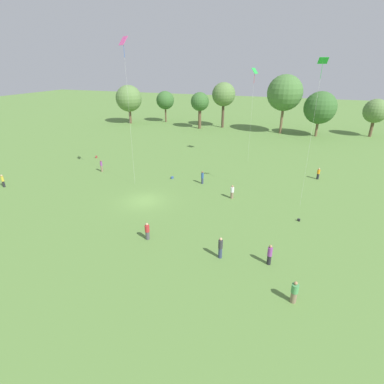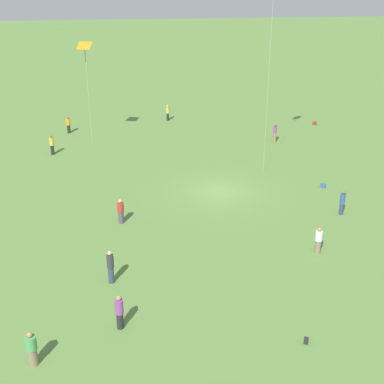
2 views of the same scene
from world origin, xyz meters
The scene contains 23 objects.
ground_plane centered at (0.00, 0.00, 0.00)m, with size 240.00×240.00×0.00m, color #5B843D.
tree_0 centered at (-26.55, 41.42, 6.26)m, with size 6.55×6.55×9.57m.
tree_1 centered at (-18.67, 46.43, 5.59)m, with size 4.64×4.64×7.94m.
tree_2 centered at (-7.36, 41.36, 6.16)m, with size 4.27×4.27×8.42m.
tree_3 centered at (-2.49, 44.50, 7.73)m, with size 5.48×5.48×10.54m.
tree_4 centered at (11.49, 42.50, 8.72)m, with size 7.54×7.54×12.51m.
tree_5 centered at (18.99, 42.27, 6.00)m, with size 6.66×6.66×9.34m.
tree_6 centered at (29.97, 45.86, 5.37)m, with size 4.90×4.90×7.87m.
person_0 centered at (-10.74, 6.86, 0.90)m, with size 0.40×0.40×1.76m.
person_2 centered at (9.36, 4.24, 0.81)m, with size 0.41×0.41×1.65m.
person_3 centered at (18.97, 14.51, 0.79)m, with size 0.51×0.51×1.59m.
person_4 centered at (4.23, -7.12, 0.81)m, with size 0.47×0.47×1.66m.
person_5 centered at (11.14, -7.57, 0.96)m, with size 0.46×0.46×1.90m.
person_6 centered at (-19.00, -2.48, 0.86)m, with size 0.42×0.42×1.68m.
person_7 centered at (17.05, -10.67, 0.82)m, with size 0.58×0.58×1.68m.
person_8 centered at (4.61, 7.46, 0.88)m, with size 0.47×0.47×1.74m.
person_10 centered at (15.01, -7.06, 0.89)m, with size 0.53×0.53×1.78m.
kite_1 centered at (17.00, 5.06, 14.11)m, with size 0.96×0.81×15.21m.
kite_2 centered at (-3.63, 4.12, 16.28)m, with size 1.31×1.15×17.40m.
kite_3 centered at (8.53, 18.94, 13.07)m, with size 0.92×1.13×14.04m.
picnic_bag_0 centered at (0.12, 7.76, 0.15)m, with size 0.37×0.43×0.31m.
picnic_bag_1 centered at (16.99, 1.16, 0.12)m, with size 0.31×0.27×0.25m.
picnic_bag_2 centered at (-15.78, 12.35, 0.17)m, with size 0.43×0.46×0.33m.
Camera 1 is at (16.04, -27.56, 14.79)m, focal length 28.00 mm.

